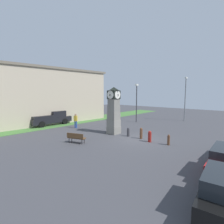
{
  "coord_description": "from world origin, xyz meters",
  "views": [
    {
      "loc": [
        -13.37,
        -8.81,
        4.34
      ],
      "look_at": [
        0.11,
        3.27,
        2.31
      ],
      "focal_mm": 28.0,
      "sensor_mm": 36.0,
      "label": 1
    }
  ],
  "objects_px": {
    "clock_tower": "(114,111)",
    "pickup_truck": "(50,118)",
    "street_lamp_near_road": "(185,96)",
    "street_lamp_far_side": "(137,100)",
    "bench": "(76,137)",
    "bollard_far_row": "(141,133)",
    "bollard_mid_row": "(150,136)",
    "bollard_end_row": "(128,132)",
    "bollard_near_tower": "(169,140)",
    "pedestrian_by_cars": "(76,120)"
  },
  "relations": [
    {
      "from": "bollard_far_row",
      "to": "bollard_mid_row",
      "type": "bearing_deg",
      "value": -110.22
    },
    {
      "from": "clock_tower",
      "to": "bollard_near_tower",
      "type": "distance_m",
      "value": 6.37
    },
    {
      "from": "bollard_mid_row",
      "to": "bollard_far_row",
      "type": "height_order",
      "value": "bollard_far_row"
    },
    {
      "from": "bench",
      "to": "pickup_truck",
      "type": "bearing_deg",
      "value": 73.3
    },
    {
      "from": "bollard_near_tower",
      "to": "pedestrian_by_cars",
      "type": "bearing_deg",
      "value": 94.39
    },
    {
      "from": "bollard_end_row",
      "to": "pedestrian_by_cars",
      "type": "xyz_separation_m",
      "value": [
        -0.98,
        7.27,
        0.56
      ]
    },
    {
      "from": "bollard_end_row",
      "to": "bollard_near_tower",
      "type": "bearing_deg",
      "value": -91.35
    },
    {
      "from": "bollard_end_row",
      "to": "pedestrian_by_cars",
      "type": "height_order",
      "value": "pedestrian_by_cars"
    },
    {
      "from": "clock_tower",
      "to": "street_lamp_near_road",
      "type": "distance_m",
      "value": 13.8
    },
    {
      "from": "bollard_near_tower",
      "to": "pickup_truck",
      "type": "xyz_separation_m",
      "value": [
        -1.91,
        15.78,
        0.48
      ]
    },
    {
      "from": "street_lamp_near_road",
      "to": "pedestrian_by_cars",
      "type": "bearing_deg",
      "value": 150.94
    },
    {
      "from": "clock_tower",
      "to": "bollard_near_tower",
      "type": "relative_size",
      "value": 5.51
    },
    {
      "from": "bollard_far_row",
      "to": "bench",
      "type": "relative_size",
      "value": 0.63
    },
    {
      "from": "bench",
      "to": "street_lamp_near_road",
      "type": "relative_size",
      "value": 0.25
    },
    {
      "from": "bollard_far_row",
      "to": "pedestrian_by_cars",
      "type": "bearing_deg",
      "value": 97.0
    },
    {
      "from": "pickup_truck",
      "to": "pedestrian_by_cars",
      "type": "relative_size",
      "value": 3.12
    },
    {
      "from": "bollard_mid_row",
      "to": "bollard_end_row",
      "type": "bearing_deg",
      "value": 82.6
    },
    {
      "from": "bollard_far_row",
      "to": "pickup_truck",
      "type": "distance_m",
      "value": 13.17
    },
    {
      "from": "street_lamp_near_road",
      "to": "bollard_end_row",
      "type": "bearing_deg",
      "value": 176.93
    },
    {
      "from": "bollard_end_row",
      "to": "pickup_truck",
      "type": "bearing_deg",
      "value": 99.88
    },
    {
      "from": "bollard_end_row",
      "to": "bollard_mid_row",
      "type": "bearing_deg",
      "value": -97.4
    },
    {
      "from": "bollard_end_row",
      "to": "bench",
      "type": "height_order",
      "value": "bench"
    },
    {
      "from": "bench",
      "to": "street_lamp_near_road",
      "type": "bearing_deg",
      "value": -8.2
    },
    {
      "from": "clock_tower",
      "to": "pickup_truck",
      "type": "height_order",
      "value": "clock_tower"
    },
    {
      "from": "street_lamp_near_road",
      "to": "street_lamp_far_side",
      "type": "bearing_deg",
      "value": 139.51
    },
    {
      "from": "clock_tower",
      "to": "bench",
      "type": "xyz_separation_m",
      "value": [
        -4.82,
        0.06,
        -1.86
      ]
    },
    {
      "from": "bollard_far_row",
      "to": "bollard_end_row",
      "type": "bearing_deg",
      "value": 93.53
    },
    {
      "from": "bench",
      "to": "clock_tower",
      "type": "bearing_deg",
      "value": -0.74
    },
    {
      "from": "pedestrian_by_cars",
      "to": "street_lamp_far_side",
      "type": "relative_size",
      "value": 0.32
    },
    {
      "from": "bench",
      "to": "street_lamp_far_side",
      "type": "distance_m",
      "value": 13.04
    },
    {
      "from": "bollard_near_tower",
      "to": "bench",
      "type": "relative_size",
      "value": 0.53
    },
    {
      "from": "bollard_end_row",
      "to": "street_lamp_far_side",
      "type": "xyz_separation_m",
      "value": [
        7.64,
        4.2,
        2.81
      ]
    },
    {
      "from": "pedestrian_by_cars",
      "to": "street_lamp_near_road",
      "type": "height_order",
      "value": "street_lamp_near_road"
    },
    {
      "from": "bollard_end_row",
      "to": "pickup_truck",
      "type": "xyz_separation_m",
      "value": [
        -2.01,
        11.56,
        0.49
      ]
    },
    {
      "from": "bollard_near_tower",
      "to": "pickup_truck",
      "type": "height_order",
      "value": "pickup_truck"
    },
    {
      "from": "clock_tower",
      "to": "street_lamp_near_road",
      "type": "bearing_deg",
      "value": -10.81
    },
    {
      "from": "bollard_near_tower",
      "to": "bollard_end_row",
      "type": "distance_m",
      "value": 4.22
    },
    {
      "from": "bollard_far_row",
      "to": "pickup_truck",
      "type": "height_order",
      "value": "pickup_truck"
    },
    {
      "from": "bollard_end_row",
      "to": "bench",
      "type": "bearing_deg",
      "value": 158.65
    },
    {
      "from": "bollard_mid_row",
      "to": "pickup_truck",
      "type": "height_order",
      "value": "pickup_truck"
    },
    {
      "from": "bollard_mid_row",
      "to": "street_lamp_far_side",
      "type": "relative_size",
      "value": 0.18
    },
    {
      "from": "bollard_near_tower",
      "to": "bench",
      "type": "height_order",
      "value": "bench"
    },
    {
      "from": "clock_tower",
      "to": "bollard_end_row",
      "type": "bearing_deg",
      "value": -87.35
    },
    {
      "from": "bollard_mid_row",
      "to": "pickup_truck",
      "type": "bearing_deg",
      "value": 96.77
    },
    {
      "from": "pickup_truck",
      "to": "street_lamp_near_road",
      "type": "relative_size",
      "value": 0.82
    },
    {
      "from": "bollard_near_tower",
      "to": "street_lamp_far_side",
      "type": "relative_size",
      "value": 0.16
    },
    {
      "from": "bollard_mid_row",
      "to": "pickup_truck",
      "type": "distance_m",
      "value": 14.25
    },
    {
      "from": "clock_tower",
      "to": "bollard_far_row",
      "type": "relative_size",
      "value": 4.62
    },
    {
      "from": "bollard_near_tower",
      "to": "bollard_far_row",
      "type": "relative_size",
      "value": 0.84
    },
    {
      "from": "bollard_far_row",
      "to": "bollard_near_tower",
      "type": "bearing_deg",
      "value": -93.86
    }
  ]
}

